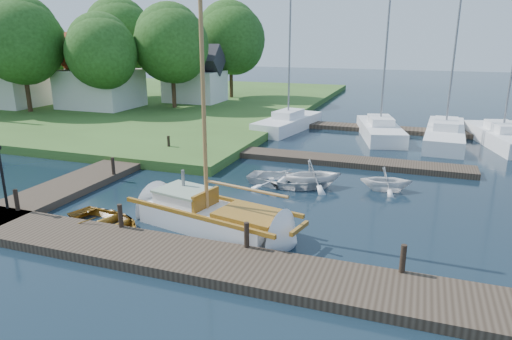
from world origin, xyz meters
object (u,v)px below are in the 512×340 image
(marina_boat_3, at_px, (445,133))
(tree_7, at_px, (231,39))
(tender_b, at_px, (313,172))
(tree_2, at_px, (102,52))
(mooring_post_2, at_px, (247,235))
(marina_boat_0, at_px, (288,122))
(lamp_post, at_px, (1,168))
(mooring_post_0, at_px, (16,200))
(house_b, at_px, (9,80))
(tender_d, at_px, (387,178))
(mooring_post_4, at_px, (113,166))
(sailboat, at_px, (216,219))
(tree_3, at_px, (172,44))
(tree_4, at_px, (120,37))
(mooring_post_3, at_px, (403,259))
(tree_5, at_px, (40,47))
(mooring_post_1, at_px, (120,216))
(tree_1, at_px, (21,41))
(mooring_post_5, at_px, (169,143))
(marina_boat_4, at_px, (502,136))
(tender_c, at_px, (288,177))
(house_c, at_px, (195,79))
(house_a, at_px, (100,78))
(marina_boat_2, at_px, (380,129))
(dinghy, at_px, (105,219))

(marina_boat_3, height_order, tree_7, marina_boat_3)
(tender_b, distance_m, tree_2, 23.62)
(mooring_post_2, xyz_separation_m, tree_2, (-19.50, 19.05, 4.55))
(marina_boat_0, bearing_deg, lamp_post, 174.96)
(mooring_post_0, xyz_separation_m, tree_2, (-10.50, 19.05, 4.55))
(house_b, bearing_deg, marina_boat_0, 0.45)
(lamp_post, bearing_deg, marina_boat_3, 50.27)
(tender_d, bearing_deg, tree_7, 25.64)
(mooring_post_4, relative_size, tender_b, 0.31)
(marina_boat_0, bearing_deg, sailboat, -161.75)
(tree_3, relative_size, tree_4, 0.90)
(mooring_post_3, xyz_separation_m, tree_5, (-36.00, 25.05, 4.72))
(mooring_post_1, xyz_separation_m, marina_boat_0, (0.32, 19.20, -0.12))
(mooring_post_2, distance_m, tree_1, 31.14)
(tree_4, bearing_deg, tender_b, -39.80)
(tender_b, xyz_separation_m, tree_4, (-23.88, 19.90, 5.69))
(lamp_post, height_order, tree_5, tree_5)
(tree_7, bearing_deg, tree_4, -158.20)
(tender_d, bearing_deg, house_b, 60.74)
(tender_b, bearing_deg, mooring_post_5, 44.47)
(mooring_post_0, xyz_separation_m, mooring_post_4, (0.50, 5.00, 0.00))
(mooring_post_0, distance_m, tree_2, 22.22)
(marina_boat_4, height_order, tree_1, marina_boat_4)
(marina_boat_0, bearing_deg, tree_4, 78.33)
(tree_4, bearing_deg, mooring_post_4, -55.78)
(tree_5, bearing_deg, sailboat, -38.27)
(tree_3, bearing_deg, tender_c, -47.36)
(mooring_post_1, relative_size, house_c, 0.15)
(marina_boat_3, xyz_separation_m, house_b, (-35.70, 0.11, 2.20))
(tree_3, relative_size, tree_7, 0.93)
(marina_boat_3, relative_size, house_a, 1.89)
(marina_boat_2, bearing_deg, marina_boat_4, -102.26)
(mooring_post_1, distance_m, tree_3, 26.05)
(mooring_post_5, bearing_deg, sailboat, -51.30)
(tree_1, distance_m, tree_3, 11.67)
(lamp_post, xyz_separation_m, marina_boat_0, (5.32, 19.20, -1.29))
(mooring_post_3, xyz_separation_m, tender_b, (-4.12, 7.15, -0.02))
(house_b, bearing_deg, mooring_post_0, -42.83)
(mooring_post_1, height_order, mooring_post_2, same)
(tree_3, bearing_deg, mooring_post_5, -61.80)
(mooring_post_1, relative_size, tree_7, 0.09)
(sailboat, xyz_separation_m, tender_d, (5.25, 6.19, 0.23))
(marina_boat_2, relative_size, tree_4, 1.14)
(marina_boat_2, bearing_deg, tender_d, 172.08)
(marina_boat_0, bearing_deg, mooring_post_5, 165.29)
(dinghy, height_order, house_b, house_b)
(tender_d, height_order, marina_boat_2, marina_boat_2)
(mooring_post_4, bearing_deg, tree_1, 144.67)
(dinghy, relative_size, marina_boat_3, 0.28)
(tree_7, bearing_deg, mooring_post_5, -76.64)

